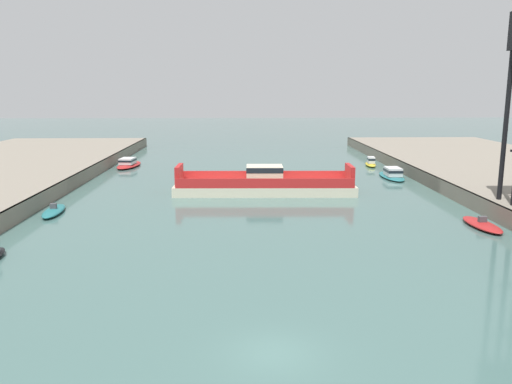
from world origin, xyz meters
TOP-DOWN VIEW (x-y plane):
  - ground_plane at (0.00, 0.00)m, footprint 400.00×400.00m
  - chain_ferry at (1.27, 37.64)m, footprint 21.04×6.11m
  - moored_boat_near_left at (19.08, 58.76)m, footprint 1.94×5.00m
  - moored_boat_near_right at (-19.84, 28.00)m, footprint 2.21×6.05m
  - moored_boat_mid_left at (19.27, 47.59)m, footprint 2.78×8.22m
  - moored_boat_mid_right at (19.76, 21.69)m, footprint 2.29×6.06m
  - moored_boat_far_left at (-19.07, 58.94)m, footprint 3.67×8.43m

SIDE VIEW (x-z plane):
  - ground_plane at x=0.00m, z-range 0.00..0.00m
  - moored_boat_mid_right at x=19.76m, z-range -0.24..0.77m
  - moored_boat_near_right at x=-19.84m, z-range -0.24..0.79m
  - moored_boat_far_left at x=-19.07m, z-range -0.19..1.28m
  - moored_boat_near_left at x=19.08m, z-range -0.20..1.32m
  - moored_boat_mid_left at x=19.27m, z-range -0.18..1.33m
  - chain_ferry at x=1.27m, z-range -0.63..2.67m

